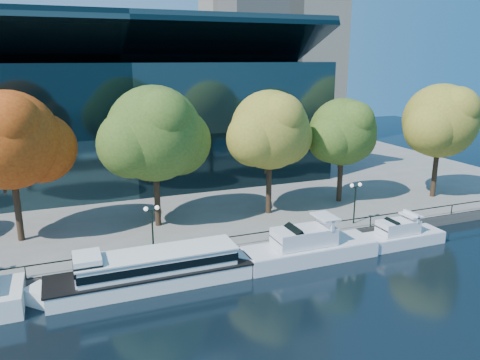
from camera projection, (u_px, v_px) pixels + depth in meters
name	position (u px, v px, depth m)	size (l,w,h in m)	color
ground	(235.00, 276.00, 36.55)	(160.00, 160.00, 0.00)	black
promenade	(148.00, 169.00, 69.21)	(90.00, 67.08, 1.00)	slate
railing	(221.00, 238.00, 38.99)	(88.20, 0.08, 0.99)	black
convention_building	(121.00, 120.00, 61.63)	(50.00, 24.57, 21.43)	black
tour_boat	(146.00, 269.00, 34.65)	(16.49, 3.68, 3.13)	white
cruiser_near	(304.00, 247.00, 39.14)	(12.82, 3.30, 3.71)	white
cruiser_far	(397.00, 235.00, 42.35)	(9.13, 2.53, 2.98)	white
tree_1	(12.00, 142.00, 38.88)	(10.37, 8.50, 13.05)	black
tree_2	(156.00, 136.00, 42.58)	(10.96, 8.99, 13.22)	black
tree_3	(271.00, 132.00, 46.21)	(9.81, 8.05, 12.54)	black
tree_4	(344.00, 133.00, 50.39)	(9.04, 7.42, 11.40)	black
tree_5	(442.00, 122.00, 51.93)	(10.24, 8.39, 12.82)	black
lamp_1	(152.00, 218.00, 37.68)	(1.26, 0.36, 4.03)	black
lamp_2	(355.00, 194.00, 44.50)	(1.26, 0.36, 4.03)	black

